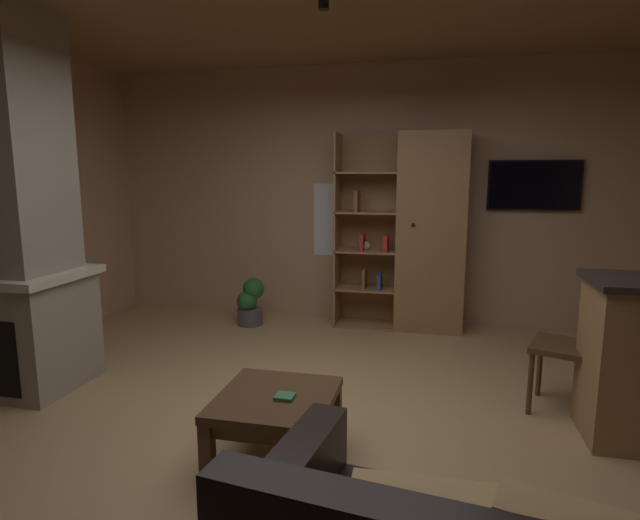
# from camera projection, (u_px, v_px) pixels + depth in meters

# --- Properties ---
(floor) EXTENTS (5.82, 5.33, 0.02)m
(floor) POSITION_uv_depth(u_px,v_px,m) (306.00, 432.00, 3.30)
(floor) COLOR tan
(floor) RESTS_ON ground
(wall_back) EXTENTS (5.94, 0.06, 2.79)m
(wall_back) POSITION_uv_depth(u_px,v_px,m) (366.00, 195.00, 5.66)
(wall_back) COLOR tan
(wall_back) RESTS_ON ground
(window_pane_back) EXTENTS (0.56, 0.01, 0.81)m
(window_pane_back) POSITION_uv_depth(u_px,v_px,m) (338.00, 220.00, 5.74)
(window_pane_back) COLOR white
(stone_fireplace) EXTENTS (1.04, 0.82, 2.79)m
(stone_fireplace) POSITION_uv_depth(u_px,v_px,m) (6.00, 224.00, 3.81)
(stone_fireplace) COLOR gray
(stone_fireplace) RESTS_ON ground
(bookshelf_cabinet) EXTENTS (1.34, 0.41, 2.05)m
(bookshelf_cabinet) POSITION_uv_depth(u_px,v_px,m) (422.00, 234.00, 5.32)
(bookshelf_cabinet) COLOR #997047
(bookshelf_cabinet) RESTS_ON ground
(coffee_table) EXTENTS (0.64, 0.68, 0.41)m
(coffee_table) POSITION_uv_depth(u_px,v_px,m) (276.00, 409.00, 2.89)
(coffee_table) COLOR #4C331E
(coffee_table) RESTS_ON ground
(table_book_0) EXTENTS (0.10, 0.10, 0.02)m
(table_book_0) POSITION_uv_depth(u_px,v_px,m) (285.00, 397.00, 2.83)
(table_book_0) COLOR #387247
(table_book_0) RESTS_ON coffee_table
(dining_chair) EXTENTS (0.54, 0.54, 0.92)m
(dining_chair) POSITION_uv_depth(u_px,v_px,m) (580.00, 340.00, 3.45)
(dining_chair) COLOR #4C331E
(dining_chair) RESTS_ON ground
(potted_floor_plant) EXTENTS (0.29, 0.28, 0.52)m
(potted_floor_plant) POSITION_uv_depth(u_px,v_px,m) (250.00, 302.00, 5.57)
(potted_floor_plant) COLOR #4C4C51
(potted_floor_plant) RESTS_ON ground
(wall_mounted_tv) EXTENTS (0.90, 0.06, 0.51)m
(wall_mounted_tv) POSITION_uv_depth(u_px,v_px,m) (534.00, 185.00, 5.20)
(wall_mounted_tv) COLOR black
(track_light_spot_0) EXTENTS (0.07, 0.07, 0.09)m
(track_light_spot_0) POSITION_uv_depth(u_px,v_px,m) (55.00, 22.00, 3.73)
(track_light_spot_0) COLOR black
(track_light_spot_1) EXTENTS (0.07, 0.07, 0.09)m
(track_light_spot_1) POSITION_uv_depth(u_px,v_px,m) (324.00, 2.00, 3.29)
(track_light_spot_1) COLOR black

